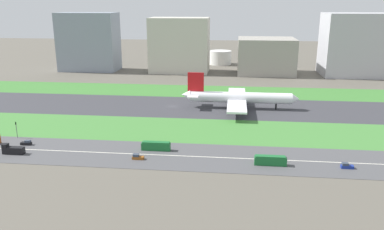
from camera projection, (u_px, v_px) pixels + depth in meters
ground_plane at (172, 106)px, 221.93m from camera, size 800.00×800.00×0.00m
runway at (172, 106)px, 221.92m from camera, size 280.00×46.00×0.10m
grass_median_north at (182, 91)px, 261.05m from camera, size 280.00×36.00×0.10m
grass_median_south at (158, 129)px, 182.79m from camera, size 280.00×36.00×0.10m
highway at (143, 154)px, 152.25m from camera, size 280.00×28.00×0.10m
highway_centerline at (143, 154)px, 152.23m from camera, size 266.00×0.50×0.01m
airliner at (237, 98)px, 216.33m from camera, size 65.00×56.00×19.70m
bus_0 at (156, 146)px, 156.07m from camera, size 11.60×2.50×3.50m
bus_1 at (270, 160)px, 141.87m from camera, size 11.60×2.50×3.50m
truck_1 at (13, 150)px, 152.33m from camera, size 8.40×2.50×4.00m
car_4 at (27, 143)px, 162.07m from camera, size 4.40×1.80×2.00m
car_3 at (347, 166)px, 139.30m from camera, size 4.40×1.80×2.00m
car_0 at (138, 157)px, 147.31m from camera, size 4.40×1.80×2.00m
traffic_light at (16, 129)px, 169.66m from camera, size 0.36×0.50×7.20m
terminal_building at (89, 42)px, 333.39m from camera, size 48.69×26.67×48.63m
hangar_building at (180, 45)px, 325.69m from camera, size 48.48×29.55×44.89m
office_tower at (266, 56)px, 320.41m from camera, size 45.85×38.35×28.80m
cargo_warehouse at (355, 45)px, 310.34m from camera, size 49.56×38.38×48.89m
fuel_tank_west at (220, 58)px, 369.68m from camera, size 20.38×20.38×12.87m
fuel_tank_centre at (256, 58)px, 366.08m from camera, size 16.73×16.73×13.76m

